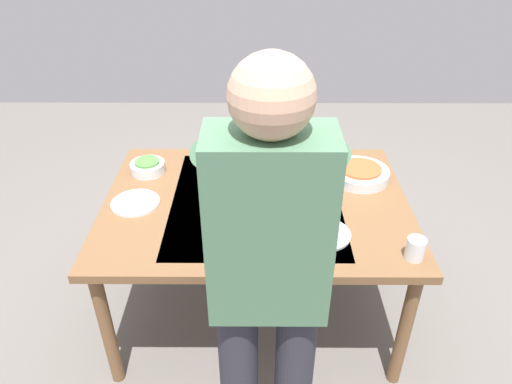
{
  "coord_description": "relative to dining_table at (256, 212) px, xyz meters",
  "views": [
    {
      "loc": [
        -0.01,
        1.89,
        2.0
      ],
      "look_at": [
        0.0,
        0.0,
        0.78
      ],
      "focal_mm": 33.09,
      "sensor_mm": 36.0,
      "label": 1
    }
  ],
  "objects": [
    {
      "name": "ground_plane",
      "position": [
        0.0,
        0.0,
        -0.66
      ],
      "size": [
        6.0,
        6.0,
        0.0
      ],
      "primitive_type": "plane",
      "color": "#66605B"
    },
    {
      "name": "dining_table",
      "position": [
        0.0,
        0.0,
        0.0
      ],
      "size": [
        1.47,
        1.06,
        0.73
      ],
      "color": "brown",
      "rests_on": "ground_plane"
    },
    {
      "name": "chair_near",
      "position": [
        -0.05,
        -0.91,
        -0.13
      ],
      "size": [
        0.4,
        0.4,
        0.91
      ],
      "color": "#523019",
      "rests_on": "ground_plane"
    },
    {
      "name": "person_server",
      "position": [
        -0.04,
        0.79,
        0.3
      ],
      "size": [
        0.42,
        0.61,
        1.69
      ],
      "color": "#2D2D38",
      "rests_on": "ground_plane"
    },
    {
      "name": "wine_bottle",
      "position": [
        0.17,
        -0.13,
        0.18
      ],
      "size": [
        0.07,
        0.07,
        0.3
      ],
      "color": "black",
      "rests_on": "dining_table"
    },
    {
      "name": "wine_glass_left",
      "position": [
        -0.03,
        0.29,
        0.17
      ],
      "size": [
        0.07,
        0.07,
        0.15
      ],
      "color": "white",
      "rests_on": "dining_table"
    },
    {
      "name": "water_cup_near_left",
      "position": [
        -0.65,
        0.42,
        0.11
      ],
      "size": [
        0.08,
        0.08,
        0.1
      ],
      "primitive_type": "cylinder",
      "color": "silver",
      "rests_on": "dining_table"
    },
    {
      "name": "water_cup_near_right",
      "position": [
        0.21,
        -0.3,
        0.11
      ],
      "size": [
        0.06,
        0.06,
        0.09
      ],
      "primitive_type": "cylinder",
      "color": "silver",
      "rests_on": "dining_table"
    },
    {
      "name": "serving_bowl_pasta",
      "position": [
        -0.54,
        -0.21,
        0.1
      ],
      "size": [
        0.3,
        0.3,
        0.07
      ],
      "color": "silver",
      "rests_on": "dining_table"
    },
    {
      "name": "side_bowl_salad",
      "position": [
        0.57,
        -0.27,
        0.1
      ],
      "size": [
        0.18,
        0.18,
        0.07
      ],
      "color": "silver",
      "rests_on": "dining_table"
    },
    {
      "name": "dinner_plate_near",
      "position": [
        0.58,
        0.03,
        0.07
      ],
      "size": [
        0.23,
        0.23,
        0.01
      ],
      "primitive_type": "cylinder",
      "color": "silver",
      "rests_on": "dining_table"
    },
    {
      "name": "dinner_plate_far",
      "position": [
        -0.3,
        0.27,
        0.07
      ],
      "size": [
        0.23,
        0.23,
        0.01
      ],
      "primitive_type": "cylinder",
      "color": "silver",
      "rests_on": "dining_table"
    },
    {
      "name": "table_knife",
      "position": [
        0.08,
        0.06,
        0.07
      ],
      "size": [
        0.05,
        0.2,
        0.0
      ],
      "primitive_type": "cube",
      "rotation": [
        0.0,
        0.0,
        -0.18
      ],
      "color": "silver",
      "rests_on": "dining_table"
    },
    {
      "name": "table_fork",
      "position": [
        -0.07,
        -0.3,
        0.07
      ],
      "size": [
        0.07,
        0.18,
        0.0
      ],
      "primitive_type": "cube",
      "rotation": [
        0.0,
        0.0,
        -0.32
      ],
      "color": "silver",
      "rests_on": "dining_table"
    }
  ]
}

